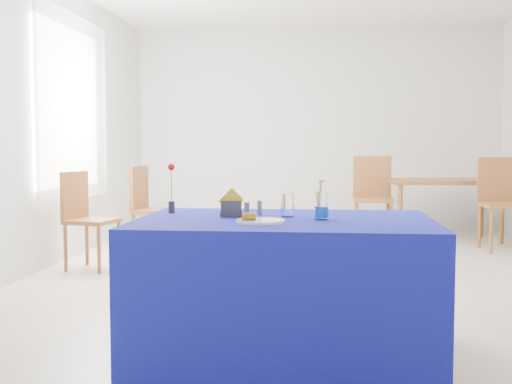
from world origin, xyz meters
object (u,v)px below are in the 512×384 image
chair_bg_left (373,192)px  chair_bg_right (501,197)px  blue_table (284,288)px  chair_win_b (149,203)px  water_bottle (322,206)px  chair_win_a (84,213)px  plate (260,221)px  oak_table (443,186)px

chair_bg_left → chair_bg_right: bearing=-21.3°
blue_table → chair_win_b: chair_win_b is taller
water_bottle → chair_bg_right: bearing=63.2°
water_bottle → chair_win_b: bearing=120.0°
chair_win_a → water_bottle: bearing=-124.5°
plate → blue_table: bearing=59.4°
chair_bg_right → water_bottle: bearing=-120.8°
blue_table → chair_win_b: size_ratio=1.68×
plate → water_bottle: 0.37m
plate → water_bottle: bearing=30.3°
chair_bg_left → chair_bg_right: (1.38, -0.56, -0.00)m
plate → chair_bg_left: size_ratio=0.25×
chair_win_b → oak_table: bearing=-59.9°
chair_bg_right → plate: bearing=-123.2°
water_bottle → chair_win_a: water_bottle is taller
oak_table → chair_win_b: size_ratio=1.49×
water_bottle → chair_bg_right: 4.41m
chair_bg_right → chair_win_a: size_ratio=1.13×
plate → oak_table: plate is taller
plate → oak_table: (1.79, 4.81, -0.09)m
plate → oak_table: size_ratio=0.18×
oak_table → chair_win_a: 4.35m
chair_bg_right → chair_win_b: (-3.83, -0.73, -0.05)m
chair_win_a → chair_bg_left: bearing=-41.0°
chair_win_b → chair_bg_left: bearing=-55.5°
chair_bg_right → chair_win_b: chair_bg_right is taller
water_bottle → oak_table: (1.48, 4.63, -0.15)m
water_bottle → plate: bearing=-149.7°
blue_table → chair_win_a: chair_win_a is taller
blue_table → water_bottle: (0.20, -0.01, 0.45)m
oak_table → chair_bg_right: chair_bg_right is taller
plate → chair_win_a: chair_win_a is taller
plate → chair_win_b: size_ratio=0.27×
oak_table → chair_win_b: 3.62m
blue_table → water_bottle: size_ratio=7.44×
plate → chair_bg_right: bearing=60.8°
plate → chair_win_a: size_ratio=0.28×
plate → blue_table: 0.45m
oak_table → chair_bg_left: bearing=-171.0°
chair_win_b → water_bottle: bearing=-143.2°
chair_win_a → chair_win_b: bearing=-12.3°
water_bottle → chair_bg_right: chair_bg_right is taller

